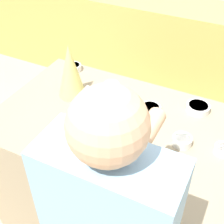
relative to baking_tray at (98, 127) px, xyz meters
The scene contains 12 objects.
ground_plane 0.91m from the baking_tray, 46.48° to the left, with size 12.00×12.00×0.00m, color #C6B28E.
back_cabinet_block 1.92m from the baking_tray, 87.46° to the left, with size 6.00×0.60×0.95m.
kitchen_island 0.47m from the baking_tray, 46.48° to the left, with size 1.42×0.89×0.90m.
baking_tray is the anchor object (origin of this frame).
gingerbread_house 0.11m from the baking_tray, 23.80° to the left, with size 0.20×0.14×0.27m.
decorative_tree 0.39m from the baking_tray, 145.58° to the left, with size 0.17×0.17×0.34m.
candy_bowl_center_rear 0.62m from the baking_tray, 134.47° to the left, with size 0.11×0.11×0.04m.
candy_bowl_front_corner 0.59m from the baking_tray, 40.76° to the left, with size 0.14×0.14×0.04m.
candy_bowl_near_tray_left 0.66m from the baking_tray, 10.17° to the left, with size 0.10×0.10×0.04m.
candy_bowl_far_right 0.46m from the baking_tray, 10.14° to the left, with size 0.10×0.10×0.05m.
candy_bowl_beside_tree 0.37m from the baking_tray, 105.40° to the left, with size 0.10×0.10×0.04m.
candy_bowl_far_left 0.33m from the baking_tray, 50.66° to the left, with size 0.12×0.12×0.04m.
Camera 1 is at (0.56, -1.19, 2.05)m, focal length 50.00 mm.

